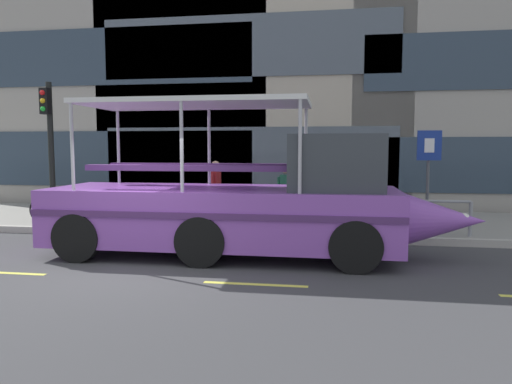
{
  "coord_description": "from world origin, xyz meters",
  "views": [
    {
      "loc": [
        3.64,
        -8.49,
        2.32
      ],
      "look_at": [
        1.94,
        2.23,
        1.3
      ],
      "focal_mm": 33.1,
      "sensor_mm": 36.0,
      "label": 1
    }
  ],
  "objects_px": {
    "parking_sign": "(429,163)",
    "pedestrian_mid_right": "(216,185)",
    "duck_tour_boat": "(248,205)",
    "leaned_bicycle": "(57,210)",
    "traffic_light_pole": "(49,138)",
    "pedestrian_mid_left": "(286,190)",
    "pedestrian_near_bow": "(378,192)"
  },
  "relations": [
    {
      "from": "pedestrian_mid_right",
      "to": "pedestrian_mid_left",
      "type": "bearing_deg",
      "value": -12.25
    },
    {
      "from": "duck_tour_boat",
      "to": "pedestrian_mid_right",
      "type": "relative_size",
      "value": 5.25
    },
    {
      "from": "duck_tour_boat",
      "to": "pedestrian_near_bow",
      "type": "bearing_deg",
      "value": 46.19
    },
    {
      "from": "leaned_bicycle",
      "to": "pedestrian_mid_right",
      "type": "height_order",
      "value": "pedestrian_mid_right"
    },
    {
      "from": "traffic_light_pole",
      "to": "pedestrian_mid_right",
      "type": "height_order",
      "value": "traffic_light_pole"
    },
    {
      "from": "parking_sign",
      "to": "duck_tour_boat",
      "type": "relative_size",
      "value": 0.28
    },
    {
      "from": "leaned_bicycle",
      "to": "pedestrian_mid_right",
      "type": "distance_m",
      "value": 4.56
    },
    {
      "from": "pedestrian_near_bow",
      "to": "traffic_light_pole",
      "type": "bearing_deg",
      "value": -175.79
    },
    {
      "from": "parking_sign",
      "to": "pedestrian_mid_right",
      "type": "relative_size",
      "value": 1.46
    },
    {
      "from": "pedestrian_mid_left",
      "to": "parking_sign",
      "type": "bearing_deg",
      "value": -2.9
    },
    {
      "from": "pedestrian_mid_right",
      "to": "parking_sign",
      "type": "bearing_deg",
      "value": -6.33
    },
    {
      "from": "leaned_bicycle",
      "to": "pedestrian_near_bow",
      "type": "relative_size",
      "value": 1.1
    },
    {
      "from": "pedestrian_mid_left",
      "to": "pedestrian_mid_right",
      "type": "xyz_separation_m",
      "value": [
        -2.08,
        0.45,
        0.06
      ]
    },
    {
      "from": "traffic_light_pole",
      "to": "duck_tour_boat",
      "type": "relative_size",
      "value": 0.43
    },
    {
      "from": "pedestrian_mid_right",
      "to": "leaned_bicycle",
      "type": "bearing_deg",
      "value": -167.22
    },
    {
      "from": "traffic_light_pole",
      "to": "duck_tour_boat",
      "type": "distance_m",
      "value": 6.78
    },
    {
      "from": "leaned_bicycle",
      "to": "pedestrian_mid_left",
      "type": "height_order",
      "value": "pedestrian_mid_left"
    },
    {
      "from": "duck_tour_boat",
      "to": "pedestrian_near_bow",
      "type": "xyz_separation_m",
      "value": [
        3.02,
        3.15,
        0.04
      ]
    },
    {
      "from": "duck_tour_boat",
      "to": "leaned_bicycle",
      "type": "bearing_deg",
      "value": 158.0
    },
    {
      "from": "pedestrian_near_bow",
      "to": "pedestrian_mid_right",
      "type": "distance_m",
      "value": 4.56
    },
    {
      "from": "traffic_light_pole",
      "to": "leaned_bicycle",
      "type": "relative_size",
      "value": 2.28
    },
    {
      "from": "leaned_bicycle",
      "to": "pedestrian_mid_right",
      "type": "relative_size",
      "value": 0.99
    },
    {
      "from": "pedestrian_mid_right",
      "to": "pedestrian_near_bow",
      "type": "bearing_deg",
      "value": -3.12
    },
    {
      "from": "parking_sign",
      "to": "pedestrian_mid_left",
      "type": "relative_size",
      "value": 1.56
    },
    {
      "from": "parking_sign",
      "to": "pedestrian_mid_right",
      "type": "bearing_deg",
      "value": 173.67
    },
    {
      "from": "traffic_light_pole",
      "to": "pedestrian_mid_left",
      "type": "relative_size",
      "value": 2.4
    },
    {
      "from": "traffic_light_pole",
      "to": "pedestrian_near_bow",
      "type": "height_order",
      "value": "traffic_light_pole"
    },
    {
      "from": "parking_sign",
      "to": "pedestrian_mid_left",
      "type": "xyz_separation_m",
      "value": [
        -3.67,
        0.19,
        -0.75
      ]
    },
    {
      "from": "parking_sign",
      "to": "duck_tour_boat",
      "type": "height_order",
      "value": "duck_tour_boat"
    },
    {
      "from": "leaned_bicycle",
      "to": "duck_tour_boat",
      "type": "relative_size",
      "value": 0.19
    },
    {
      "from": "pedestrian_near_bow",
      "to": "parking_sign",
      "type": "bearing_deg",
      "value": -18.01
    },
    {
      "from": "parking_sign",
      "to": "pedestrian_mid_left",
      "type": "distance_m",
      "value": 3.76
    }
  ]
}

